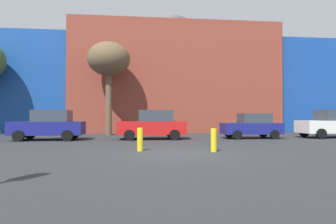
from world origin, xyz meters
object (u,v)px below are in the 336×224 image
object	(u,v)px
parked_car_2	(152,125)
bollard_yellow_0	(140,139)
bollard_yellow_1	(214,140)
parked_car_1	(49,125)
parked_car_3	(252,126)
parked_car_4	(333,124)
bare_tree_0	(109,61)

from	to	relation	value
parked_car_2	bollard_yellow_0	xyz separation A→B (m)	(-0.87, -6.26, -0.43)
parked_car_2	bollard_yellow_1	xyz separation A→B (m)	(2.12, -6.86, -0.43)
parked_car_1	bollard_yellow_0	distance (m)	8.30
parked_car_3	parked_car_4	bearing A→B (deg)	-180.00
parked_car_3	bare_tree_0	bearing A→B (deg)	-25.31
parked_car_3	parked_car_2	bearing A→B (deg)	0.00
parked_car_2	parked_car_3	size ratio (longest dim) A/B	1.12
parked_car_2	bare_tree_0	distance (m)	7.39
bollard_yellow_0	bollard_yellow_1	distance (m)	3.05
bollard_yellow_0	bollard_yellow_1	bearing A→B (deg)	-11.51
parked_car_1	bare_tree_0	world-z (taller)	bare_tree_0
bare_tree_0	parked_car_3	bearing A→B (deg)	-25.31
parked_car_2	bollard_yellow_1	bearing A→B (deg)	107.15
bollard_yellow_1	parked_car_1	bearing A→B (deg)	140.82
bollard_yellow_0	bollard_yellow_1	world-z (taller)	bollard_yellow_0
parked_car_1	parked_car_4	bearing A→B (deg)	-180.00
parked_car_1	bollard_yellow_0	bearing A→B (deg)	130.97
parked_car_2	parked_car_4	world-z (taller)	parked_car_4
bare_tree_0	bollard_yellow_0	distance (m)	12.28
parked_car_4	bare_tree_0	distance (m)	16.75
parked_car_1	parked_car_4	distance (m)	18.53
parked_car_3	bollard_yellow_1	size ratio (longest dim) A/B	3.96
parked_car_1	bare_tree_0	xyz separation A→B (m)	(3.16, 4.58, 4.88)
parked_car_4	bare_tree_0	world-z (taller)	bare_tree_0
parked_car_4	bare_tree_0	xyz separation A→B (m)	(-15.37, 4.58, 4.85)
parked_car_1	bollard_yellow_1	xyz separation A→B (m)	(8.42, -6.86, -0.43)
bare_tree_0	bollard_yellow_1	bearing A→B (deg)	-65.31
parked_car_2	parked_car_4	size ratio (longest dim) A/B	0.97
parked_car_1	parked_car_2	world-z (taller)	parked_car_2
parked_car_2	bollard_yellow_0	world-z (taller)	parked_car_2
parked_car_4	bollard_yellow_0	xyz separation A→B (m)	(-13.10, -6.26, -0.46)
parked_car_4	bollard_yellow_1	distance (m)	12.23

